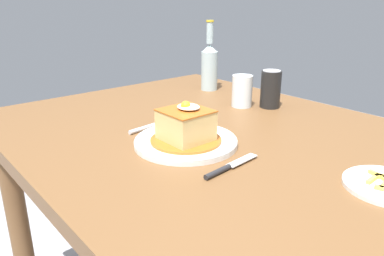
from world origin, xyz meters
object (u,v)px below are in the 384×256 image
at_px(main_plate, 186,141).
at_px(drinking_glass, 242,93).
at_px(knife, 225,168).
at_px(soda_can, 271,89).
at_px(fork, 146,127).
at_px(beer_bottle_clear, 209,65).

distance_m(main_plate, drinking_glass, 0.39).
xyz_separation_m(knife, soda_can, (-0.25, 0.46, 0.06)).
bearing_deg(knife, fork, 176.87).
xyz_separation_m(fork, drinking_glass, (0.01, 0.38, 0.04)).
relative_size(soda_can, beer_bottle_clear, 0.47).
bearing_deg(soda_can, knife, -61.49).
bearing_deg(beer_bottle_clear, main_plate, -48.32).
height_order(knife, drinking_glass, drinking_glass).
height_order(fork, drinking_glass, drinking_glass).
bearing_deg(fork, drinking_glass, 88.16).
height_order(fork, knife, same).
distance_m(fork, drinking_glass, 0.38).
bearing_deg(soda_can, fork, -100.28).
xyz_separation_m(beer_bottle_clear, drinking_glass, (0.24, -0.08, -0.05)).
height_order(fork, soda_can, soda_can).
bearing_deg(fork, soda_can, 79.72).
bearing_deg(knife, soda_can, 118.51).
bearing_deg(drinking_glass, main_plate, -67.96).
distance_m(fork, soda_can, 0.45).
xyz_separation_m(soda_can, beer_bottle_clear, (-0.31, 0.01, 0.04)).
relative_size(main_plate, soda_can, 2.09).
bearing_deg(main_plate, knife, -10.24).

